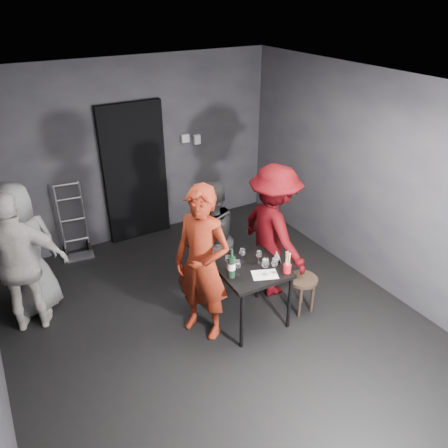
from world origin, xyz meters
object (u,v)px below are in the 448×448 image
man_maroon (274,223)px  bystander_cream (19,257)px  tasting_table (251,275)px  hand_truck (77,242)px  breadstick_cup (288,262)px  server_red (202,250)px  stool (302,284)px  wine_bottle (232,266)px  woman_black (210,238)px  bystander_grey (22,244)px

man_maroon → bystander_cream: bearing=72.4°
bystander_cream → tasting_table: bearing=168.4°
hand_truck → breadstick_cup: 3.29m
tasting_table → bystander_cream: 2.54m
man_maroon → server_red: bearing=101.4°
stool → wine_bottle: size_ratio=1.36×
man_maroon → breadstick_cup: size_ratio=7.11×
woman_black → wine_bottle: bearing=69.3°
server_red → breadstick_cup: server_red is taller
tasting_table → bystander_cream: bystander_cream is taller
tasting_table → bystander_cream: (-2.22, 1.20, 0.29)m
bystander_grey → wine_bottle: size_ratio=5.33×
tasting_table → bystander_grey: (-2.15, 1.50, 0.27)m
wine_bottle → breadstick_cup: size_ratio=1.25×
stool → bystander_cream: size_ratio=0.25×
stool → bystander_grey: size_ratio=0.26×
tasting_table → man_maroon: bearing=33.8°
server_red → stool: bearing=45.4°
server_red → bystander_cream: size_ratio=1.15×
tasting_table → server_red: size_ratio=0.35×
man_maroon → bystander_grey: 2.94m
tasting_table → wine_bottle: 0.36m
tasting_table → bystander_cream: bearing=151.6°
server_red → wine_bottle: size_ratio=6.26×
wine_bottle → man_maroon: bearing=25.8°
tasting_table → stool: 0.71m
stool → breadstick_cup: bearing=-162.2°
woman_black → bystander_cream: 2.15m
bystander_cream → wine_bottle: (1.94, -1.23, -0.06)m
woman_black → stool: bearing=121.2°
bystander_cream → stool: bearing=171.5°
tasting_table → hand_truck: bearing=119.6°
stool → server_red: bearing=166.6°
tasting_table → bystander_cream: size_ratio=0.40×
woman_black → bystander_grey: bystander_grey is taller
tasting_table → bystander_grey: size_ratio=0.41×
woman_black → bystander_cream: size_ratio=0.84×
hand_truck → breadstick_cup: hand_truck is taller
stool → wine_bottle: wine_bottle is taller
hand_truck → bystander_grey: bearing=-119.6°
breadstick_cup → stool: bearing=17.8°
bystander_grey → man_maroon: bearing=139.6°
bystander_grey → breadstick_cup: bearing=126.1°
woman_black → server_red: bearing=46.2°
hand_truck → bystander_grey: bystander_grey is taller
server_red → woman_black: 0.81m
breadstick_cup → bystander_grey: bearing=144.1°
bystander_grey → stool: bearing=131.4°
server_red → wine_bottle: 0.37m
woman_black → bystander_cream: (-2.10, 0.45, 0.15)m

